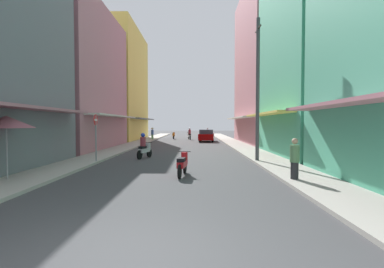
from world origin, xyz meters
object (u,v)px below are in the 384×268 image
Objects in this scene: motorbike_white at (189,134)px; street_sign_no_entry at (96,132)px; utility_pole at (258,89)px; motorbike_orange at (174,135)px; motorbike_red at (183,164)px; motorbike_green at (207,134)px; motorbike_silver at (144,147)px; pedestrian_foreground at (295,160)px; pedestrian_far at (152,133)px; parked_car at (207,135)px; vendor_umbrella at (6,122)px.

motorbike_white is 23.54m from street_sign_no_entry.
utility_pole is 9.12m from street_sign_no_entry.
motorbike_orange is 28.28m from motorbike_red.
motorbike_green is 21.50m from motorbike_silver.
motorbike_green is 28.04m from pedestrian_foreground.
street_sign_no_entry is (-2.23, -2.16, 1.01)m from motorbike_silver.
pedestrian_foreground is (4.42, -27.92, 0.10)m from motorbike_white.
motorbike_orange is 1.08× the size of pedestrian_far.
parked_car is (1.88, 22.25, 0.24)m from motorbike_red.
motorbike_white is 5.03m from pedestrian_far.
motorbike_green is 26.82m from motorbike_red.
utility_pole is (10.31, 5.42, 1.83)m from vendor_umbrella.
utility_pole is at bearing -79.41° from motorbike_white.
street_sign_no_entry is at bearing 143.36° from motorbike_red.
street_sign_no_entry reaches higher than pedestrian_foreground.
motorbike_orange is 29.81m from vendor_umbrella.
vendor_umbrella is at bearing -152.28° from utility_pole.
street_sign_no_entry reaches higher than motorbike_white.
motorbike_orange is 0.68× the size of street_sign_no_entry.
utility_pole is (6.51, -24.11, 3.53)m from motorbike_orange.
motorbike_red is (2.55, -28.17, 0.00)m from motorbike_orange.
parked_car reaches higher than motorbike_red.
parked_car is at bearing -93.63° from motorbike_green.
vendor_umbrella is (-6.08, -28.03, 1.50)m from motorbike_white.
motorbike_white is 26.68m from motorbike_red.
pedestrian_far reaches higher than motorbike_red.
motorbike_silver reaches higher than motorbike_red.
street_sign_no_entry is at bearing -106.87° from motorbike_green.
motorbike_orange is at bearing 89.83° from motorbike_silver.
parked_car is at bearing 70.16° from street_sign_no_entry.
utility_pole is (-0.20, 5.31, 3.23)m from pedestrian_foreground.
motorbike_red is 0.23× the size of utility_pole.
motorbike_white is 1.11× the size of pedestrian_foreground.
motorbike_orange is at bearing 48.34° from pedestrian_far.
pedestrian_far reaches higher than motorbike_white.
utility_pole is at bearing -74.90° from motorbike_orange.
motorbike_red is 6.68m from utility_pole.
parked_car is at bearing 70.78° from vendor_umbrella.
motorbike_orange is at bearing 163.02° from motorbike_green.
utility_pole reaches higher than motorbike_silver.
utility_pole is (2.08, -18.19, 3.30)m from parked_car.
motorbike_red is 25.81m from pedestrian_far.
motorbike_green is at bearing 85.38° from motorbike_red.
motorbike_orange is at bearing 126.81° from parked_car.
pedestrian_foreground reaches higher than parked_car.
motorbike_red is at bearing -78.58° from pedestrian_far.
motorbike_silver is 0.72× the size of vendor_umbrella.
motorbike_green is at bearing 11.17° from pedestrian_far.
utility_pole is (6.57, -1.70, 3.33)m from motorbike_silver.
pedestrian_far is 28.11m from pedestrian_foreground.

